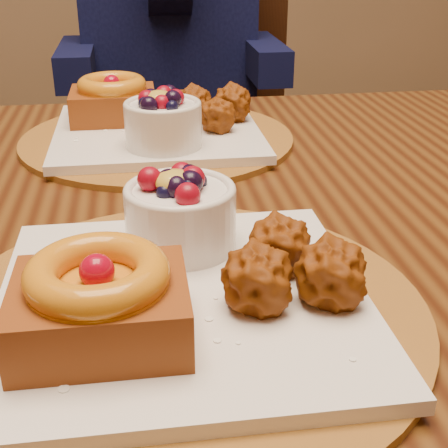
{
  "coord_description": "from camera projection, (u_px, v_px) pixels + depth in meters",
  "views": [
    {
      "loc": [
        -0.05,
        -0.76,
        1.03
      ],
      "look_at": [
        0.02,
        -0.3,
        0.81
      ],
      "focal_mm": 50.0,
      "sensor_mm": 36.0,
      "label": 1
    }
  ],
  "objects": [
    {
      "name": "chair_far",
      "position": [
        200.0,
        124.0,
        1.74
      ],
      "size": [
        0.56,
        0.56,
        0.95
      ],
      "rotation": [
        0.0,
        0.0,
        -0.24
      ],
      "color": "black",
      "rests_on": "ground"
    },
    {
      "name": "place_setting_far",
      "position": [
        154.0,
        123.0,
        0.86
      ],
      "size": [
        0.38,
        0.38,
        0.09
      ],
      "color": "brown",
      "rests_on": "dining_table"
    },
    {
      "name": "place_setting_near",
      "position": [
        178.0,
        281.0,
        0.48
      ],
      "size": [
        0.38,
        0.38,
        0.09
      ],
      "color": "brown",
      "rests_on": "dining_table"
    },
    {
      "name": "dining_table",
      "position": [
        170.0,
        265.0,
        0.72
      ],
      "size": [
        1.6,
        0.9,
        0.76
      ],
      "color": "#331609",
      "rests_on": "ground"
    }
  ]
}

